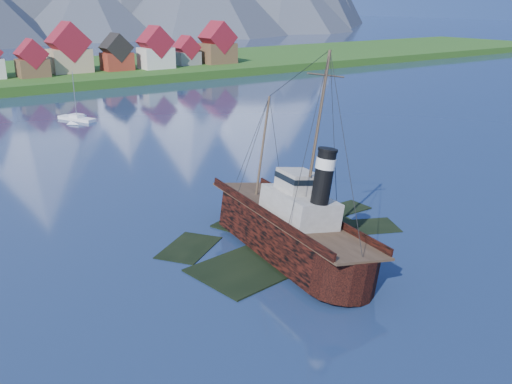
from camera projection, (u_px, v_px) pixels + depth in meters
ground at (282, 247)px, 66.49m from camera, size 1400.00×1400.00×0.00m
shoal at (283, 240)px, 69.23m from camera, size 31.71×21.24×1.14m
seawall at (10, 97)px, 168.71m from camera, size 600.00×2.50×2.00m
tugboat_wreck at (277, 225)px, 64.97m from camera, size 7.07×30.46×24.14m
sailboat_e at (77, 119)px, 135.81m from camera, size 6.61×10.57×12.07m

